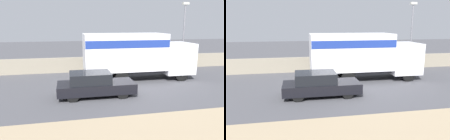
{
  "view_description": "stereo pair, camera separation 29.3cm",
  "coord_description": "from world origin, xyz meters",
  "views": [
    {
      "loc": [
        -2.61,
        -12.7,
        4.17
      ],
      "look_at": [
        0.23,
        1.01,
        1.16
      ],
      "focal_mm": 35.0,
      "sensor_mm": 36.0,
      "label": 1
    },
    {
      "loc": [
        -2.32,
        -12.76,
        4.17
      ],
      "look_at": [
        0.23,
        1.01,
        1.16
      ],
      "focal_mm": 35.0,
      "sensor_mm": 36.0,
      "label": 2
    }
  ],
  "objects": [
    {
      "name": "car_hatchback",
      "position": [
        -1.15,
        -0.59,
        0.71
      ],
      "size": [
        4.43,
        1.78,
        1.42
      ],
      "color": "black",
      "rests_on": "ground_plane"
    },
    {
      "name": "street_lamp",
      "position": [
        7.55,
        5.12,
        3.5
      ],
      "size": [
        0.56,
        0.28,
        5.93
      ],
      "color": "slate",
      "rests_on": "ground_plane"
    },
    {
      "name": "stone_wall_backdrop",
      "position": [
        0.0,
        6.2,
        0.63
      ],
      "size": [
        60.0,
        0.35,
        1.27
      ],
      "color": "gray",
      "rests_on": "ground_plane"
    },
    {
      "name": "box_truck",
      "position": [
        2.34,
        2.62,
        2.01
      ],
      "size": [
        8.13,
        2.49,
        3.44
      ],
      "color": "silver",
      "rests_on": "ground_plane"
    },
    {
      "name": "ground_plane",
      "position": [
        0.0,
        0.0,
        0.0
      ],
      "size": [
        80.0,
        80.0,
        0.0
      ],
      "primitive_type": "plane",
      "color": "#47474C"
    }
  ]
}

